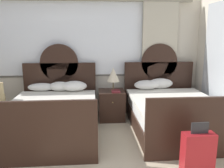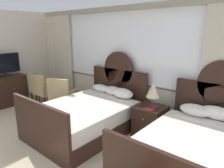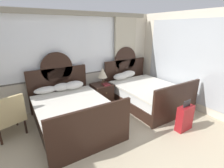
# 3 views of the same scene
# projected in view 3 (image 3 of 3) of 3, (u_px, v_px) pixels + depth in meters

# --- Properties ---
(wall_back_window) EXTENTS (6.48, 0.22, 2.70)m
(wall_back_window) POSITION_uv_depth(u_px,v_px,m) (56.00, 59.00, 4.55)
(wall_back_window) COLOR beige
(wall_back_window) RESTS_ON ground_plane
(wall_right_mirror) EXTENTS (0.08, 4.72, 2.70)m
(wall_right_mirror) POSITION_uv_depth(u_px,v_px,m) (205.00, 64.00, 4.34)
(wall_right_mirror) COLOR beige
(wall_right_mirror) RESTS_ON ground_plane
(bed_near_window) EXTENTS (1.63, 2.25, 1.64)m
(bed_near_window) POSITION_uv_depth(u_px,v_px,m) (72.00, 111.00, 3.94)
(bed_near_window) COLOR black
(bed_near_window) RESTS_ON ground_plane
(bed_near_mirror) EXTENTS (1.63, 2.25, 1.64)m
(bed_near_mirror) POSITION_uv_depth(u_px,v_px,m) (145.00, 93.00, 5.08)
(bed_near_mirror) COLOR black
(bed_near_mirror) RESTS_ON ground_plane
(nightstand_between_beds) EXTENTS (0.56, 0.58, 0.64)m
(nightstand_between_beds) POSITION_uv_depth(u_px,v_px,m) (102.00, 94.00, 5.04)
(nightstand_between_beds) COLOR black
(nightstand_between_beds) RESTS_ON ground_plane
(table_lamp_on_nightstand) EXTENTS (0.27, 0.27, 0.51)m
(table_lamp_on_nightstand) POSITION_uv_depth(u_px,v_px,m) (103.00, 73.00, 4.83)
(table_lamp_on_nightstand) COLOR brown
(table_lamp_on_nightstand) RESTS_ON nightstand_between_beds
(book_on_nightstand) EXTENTS (0.18, 0.26, 0.03)m
(book_on_nightstand) POSITION_uv_depth(u_px,v_px,m) (106.00, 84.00, 4.88)
(book_on_nightstand) COLOR maroon
(book_on_nightstand) RESTS_ON nightstand_between_beds
(armchair_by_window_left) EXTENTS (0.76, 0.76, 0.95)m
(armchair_by_window_left) POSITION_uv_depth(u_px,v_px,m) (7.00, 115.00, 3.48)
(armchair_by_window_left) COLOR tan
(armchair_by_window_left) RESTS_ON ground_plane
(suitcase_on_floor) EXTENTS (0.42, 0.19, 0.74)m
(suitcase_on_floor) POSITION_uv_depth(u_px,v_px,m) (185.00, 118.00, 3.76)
(suitcase_on_floor) COLOR maroon
(suitcase_on_floor) RESTS_ON ground_plane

